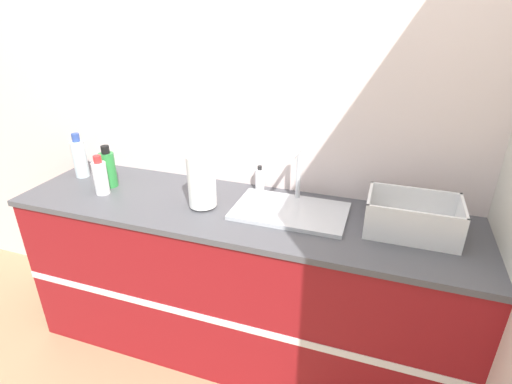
% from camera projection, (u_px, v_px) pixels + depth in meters
% --- Properties ---
extents(wall_back, '(4.70, 0.06, 2.60)m').
position_uv_depth(wall_back, '(260.00, 114.00, 2.08)').
color(wall_back, silver).
rests_on(wall_back, ground_plane).
extents(counter_cabinet, '(2.32, 0.62, 0.90)m').
position_uv_depth(counter_cabinet, '(240.00, 282.00, 2.17)').
color(counter_cabinet, maroon).
rests_on(counter_cabinet, ground_plane).
extents(sink, '(0.54, 0.33, 0.29)m').
position_uv_depth(sink, '(291.00, 209.00, 1.93)').
color(sink, silver).
rests_on(sink, counter_cabinet).
extents(paper_towel_roll, '(0.14, 0.14, 0.27)m').
position_uv_depth(paper_towel_roll, '(202.00, 181.00, 1.94)').
color(paper_towel_roll, '#4C4C51').
rests_on(paper_towel_roll, counter_cabinet).
extents(dish_rack, '(0.39, 0.26, 0.16)m').
position_uv_depth(dish_rack, '(412.00, 220.00, 1.75)').
color(dish_rack, white).
rests_on(dish_rack, counter_cabinet).
extents(bottle_green, '(0.08, 0.08, 0.23)m').
position_uv_depth(bottle_green, '(108.00, 169.00, 2.18)').
color(bottle_green, '#2D8C3D').
rests_on(bottle_green, counter_cabinet).
extents(bottle_white_spray, '(0.07, 0.07, 0.21)m').
position_uv_depth(bottle_white_spray, '(101.00, 177.00, 2.10)').
color(bottle_white_spray, white).
rests_on(bottle_white_spray, counter_cabinet).
extents(bottle_clear, '(0.08, 0.08, 0.26)m').
position_uv_depth(bottle_clear, '(80.00, 158.00, 2.30)').
color(bottle_clear, silver).
rests_on(bottle_clear, counter_cabinet).
extents(soap_dispenser, '(0.05, 0.05, 0.14)m').
position_uv_depth(soap_dispenser, '(260.00, 180.00, 2.15)').
color(soap_dispenser, silver).
rests_on(soap_dispenser, counter_cabinet).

